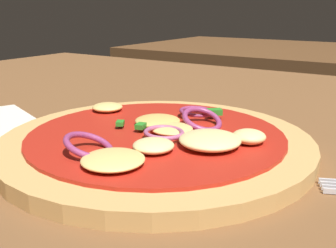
# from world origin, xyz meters

# --- Properties ---
(dining_table) EXTENTS (1.24, 1.08, 0.04)m
(dining_table) POSITION_xyz_m (0.00, 0.00, 0.02)
(dining_table) COLOR brown
(dining_table) RESTS_ON ground
(pizza) EXTENTS (0.28, 0.28, 0.03)m
(pizza) POSITION_xyz_m (0.06, 0.02, 0.05)
(pizza) COLOR tan
(pizza) RESTS_ON dining_table
(background_table) EXTENTS (0.86, 0.60, 0.04)m
(background_table) POSITION_xyz_m (-0.18, 1.02, 0.02)
(background_table) COLOR brown
(background_table) RESTS_ON ground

